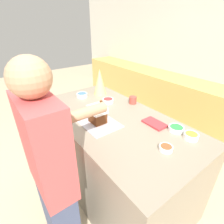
# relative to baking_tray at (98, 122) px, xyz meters

# --- Properties ---
(ground_plane) EXTENTS (12.00, 12.00, 0.00)m
(ground_plane) POSITION_rel_baking_tray_xyz_m (0.00, 0.17, -0.96)
(ground_plane) COLOR #C6B28E
(wall_back) EXTENTS (8.00, 0.05, 2.60)m
(wall_back) POSITION_rel_baking_tray_xyz_m (0.00, 2.37, 0.34)
(wall_back) COLOR beige
(wall_back) RESTS_ON ground_plane
(back_cabinet_block) EXTENTS (6.00, 0.60, 0.90)m
(back_cabinet_block) POSITION_rel_baking_tray_xyz_m (0.00, 2.04, -0.51)
(back_cabinet_block) COLOR tan
(back_cabinet_block) RESTS_ON ground_plane
(kitchen_island) EXTENTS (1.82, 0.93, 0.96)m
(kitchen_island) POSITION_rel_baking_tray_xyz_m (0.00, 0.17, -0.48)
(kitchen_island) COLOR gray
(kitchen_island) RESTS_ON ground_plane
(baking_tray) EXTENTS (0.43, 0.31, 0.01)m
(baking_tray) POSITION_rel_baking_tray_xyz_m (0.00, 0.00, 0.00)
(baking_tray) COLOR #B2B2BC
(baking_tray) RESTS_ON kitchen_island
(gingerbread_house) EXTENTS (0.17, 0.14, 0.23)m
(gingerbread_house) POSITION_rel_baking_tray_xyz_m (0.00, 0.00, 0.09)
(gingerbread_house) COLOR #5B2D14
(gingerbread_house) RESTS_ON baking_tray
(decorative_tree) EXTENTS (0.16, 0.16, 0.33)m
(decorative_tree) POSITION_rel_baking_tray_xyz_m (-0.60, 0.43, 0.16)
(decorative_tree) COLOR #DBD675
(decorative_tree) RESTS_ON kitchen_island
(candy_bowl_behind_tray) EXTENTS (0.12, 0.12, 0.05)m
(candy_bowl_behind_tray) POSITION_rel_baking_tray_xyz_m (0.67, 0.48, 0.02)
(candy_bowl_behind_tray) COLOR white
(candy_bowl_behind_tray) RESTS_ON kitchen_island
(candy_bowl_beside_tree) EXTENTS (0.14, 0.14, 0.05)m
(candy_bowl_beside_tree) POSITION_rel_baking_tray_xyz_m (-0.65, 0.18, 0.02)
(candy_bowl_beside_tree) COLOR white
(candy_bowl_beside_tree) RESTS_ON kitchen_island
(candy_bowl_front_corner) EXTENTS (0.10, 0.10, 0.04)m
(candy_bowl_front_corner) POSITION_rel_baking_tray_xyz_m (0.64, 0.19, 0.02)
(candy_bowl_front_corner) COLOR white
(candy_bowl_front_corner) RESTS_ON kitchen_island
(candy_bowl_far_left) EXTENTS (0.10, 0.10, 0.05)m
(candy_bowl_far_left) POSITION_rel_baking_tray_xyz_m (-0.25, 0.15, 0.03)
(candy_bowl_far_left) COLOR white
(candy_bowl_far_left) RESTS_ON kitchen_island
(candy_bowl_far_right) EXTENTS (0.13, 0.13, 0.05)m
(candy_bowl_far_right) POSITION_rel_baking_tray_xyz_m (-0.31, 0.35, 0.02)
(candy_bowl_far_right) COLOR white
(candy_bowl_far_right) RESTS_ON kitchen_island
(candy_bowl_near_tray_right) EXTENTS (0.14, 0.14, 0.04)m
(candy_bowl_near_tray_right) POSITION_rel_baking_tray_xyz_m (0.53, 0.48, 0.02)
(candy_bowl_near_tray_right) COLOR white
(candy_bowl_near_tray_right) RESTS_ON kitchen_island
(cookbook) EXTENTS (0.22, 0.13, 0.02)m
(cookbook) POSITION_rel_baking_tray_xyz_m (0.35, 0.41, 0.01)
(cookbook) COLOR #B23338
(cookbook) RESTS_ON kitchen_island
(mug) EXTENTS (0.09, 0.09, 0.08)m
(mug) POSITION_rel_baking_tray_xyz_m (-0.12, 0.56, 0.04)
(mug) COLOR #B24238
(mug) RESTS_ON kitchen_island
(person) EXTENTS (0.44, 0.55, 1.68)m
(person) POSITION_rel_baking_tray_xyz_m (0.30, -0.56, -0.09)
(person) COLOR #424C6B
(person) RESTS_ON ground_plane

